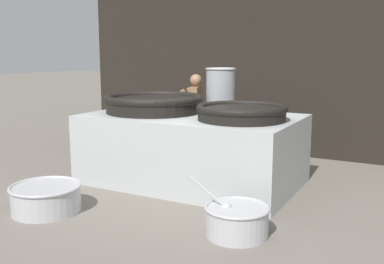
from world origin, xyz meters
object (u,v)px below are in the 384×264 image
Objects in this scene: giant_wok_near at (154,103)px; prep_bowl_meat at (46,197)px; stock_pot at (220,89)px; cook at (195,113)px; giant_wok_far at (242,112)px; prep_bowl_vegetables at (237,219)px.

giant_wok_near reaches higher than prep_bowl_meat.
cook is at bearing 137.44° from stock_pot.
cook is (-0.04, 1.43, -0.33)m from giant_wok_near.
giant_wok_far is at bearing 120.00° from cook.
giant_wok_far is at bearing -4.85° from giant_wok_near.
giant_wok_near is 1.49m from giant_wok_far.
prep_bowl_meat is (-0.26, -3.39, -0.64)m from cook.
giant_wok_far is 1.43× the size of prep_bowl_meat.
giant_wok_near is at bearing 142.58° from prep_bowl_vegetables.
cook reaches higher than giant_wok_far.
stock_pot reaches higher than prep_bowl_vegetables.
prep_bowl_meat is at bearing -98.56° from giant_wok_near.
prep_bowl_meat is (-0.30, -1.96, -0.96)m from giant_wok_near.
giant_wok_far is at bearing -49.21° from stock_pot.
giant_wok_near is at bearing 175.15° from giant_wok_far.
giant_wok_near reaches higher than giant_wok_far.
prep_bowl_meat is (-1.78, -1.84, -0.93)m from giant_wok_far.
giant_wok_far is 1.05m from stock_pot.
prep_bowl_vegetables is 2.35m from prep_bowl_meat.
cook reaches higher than prep_bowl_meat.
prep_bowl_vegetables is at bearing -37.42° from giant_wok_near.
giant_wok_far is 2.20m from cook.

